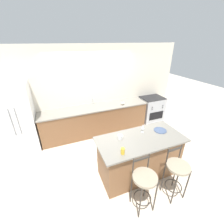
{
  "coord_description": "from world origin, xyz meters",
  "views": [
    {
      "loc": [
        -1.11,
        -3.74,
        2.79
      ],
      "look_at": [
        0.16,
        -0.62,
        1.16
      ],
      "focal_mm": 24.0,
      "sensor_mm": 36.0,
      "label": 1
    }
  ],
  "objects": [
    {
      "name": "sink_faucet",
      "position": [
        0.0,
        0.59,
        1.05
      ],
      "size": [
        0.02,
        0.13,
        0.22
      ],
      "color": "#ADAFB5",
      "rests_on": "back_counter"
    },
    {
      "name": "wall_back",
      "position": [
        0.0,
        0.72,
        1.35
      ],
      "size": [
        6.0,
        0.07,
        2.7
      ],
      "color": "beige",
      "rests_on": "ground_plane"
    },
    {
      "name": "ground_plane",
      "position": [
        0.0,
        0.0,
        0.0
      ],
      "size": [
        18.0,
        18.0,
        0.0
      ],
      "primitive_type": "plane",
      "color": "beige"
    },
    {
      "name": "dinner_plate",
      "position": [
        0.95,
        -1.52,
        0.96
      ],
      "size": [
        0.28,
        0.28,
        0.02
      ],
      "color": "#425170",
      "rests_on": "kitchen_island"
    },
    {
      "name": "pumpkin_decoration",
      "position": [
        0.87,
        0.24,
        0.96
      ],
      "size": [
        0.12,
        0.12,
        0.12
      ],
      "color": "beige",
      "rests_on": "back_counter"
    },
    {
      "name": "oven_range",
      "position": [
        2.14,
        0.38,
        0.46
      ],
      "size": [
        0.79,
        0.65,
        0.92
      ],
      "color": "#ADAFB5",
      "rests_on": "ground_plane"
    },
    {
      "name": "bar_stool_near",
      "position": [
        0.05,
        -2.32,
        0.62
      ],
      "size": [
        0.42,
        0.42,
        1.07
      ],
      "color": "#332D28",
      "rests_on": "ground_plane"
    },
    {
      "name": "tumbler_cup",
      "position": [
        -0.15,
        -1.89,
        1.02
      ],
      "size": [
        0.07,
        0.07,
        0.12
      ],
      "color": "gold",
      "rests_on": "kitchen_island"
    },
    {
      "name": "coffee_mug",
      "position": [
        -0.01,
        -1.46,
        1.0
      ],
      "size": [
        0.12,
        0.09,
        0.09
      ],
      "color": "white",
      "rests_on": "kitchen_island"
    },
    {
      "name": "bar_stool_far",
      "position": [
        0.74,
        -2.34,
        0.62
      ],
      "size": [
        0.42,
        0.42,
        1.07
      ],
      "color": "#332D28",
      "rests_on": "ground_plane"
    },
    {
      "name": "kitchen_island",
      "position": [
        0.4,
        -1.62,
        0.48
      ],
      "size": [
        1.82,
        0.86,
        0.96
      ],
      "color": "brown",
      "rests_on": "ground_plane"
    },
    {
      "name": "back_counter",
      "position": [
        0.0,
        0.39,
        0.46
      ],
      "size": [
        3.35,
        0.7,
        0.91
      ],
      "color": "brown",
      "rests_on": "ground_plane"
    },
    {
      "name": "refrigerator",
      "position": [
        -2.08,
        0.35,
        0.94
      ],
      "size": [
        0.78,
        0.73,
        1.87
      ],
      "color": "white",
      "rests_on": "ground_plane"
    },
    {
      "name": "wine_glass",
      "position": [
        0.55,
        -1.43,
        1.09
      ],
      "size": [
        0.07,
        0.07,
        0.2
      ],
      "color": "white",
      "rests_on": "kitchen_island"
    }
  ]
}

